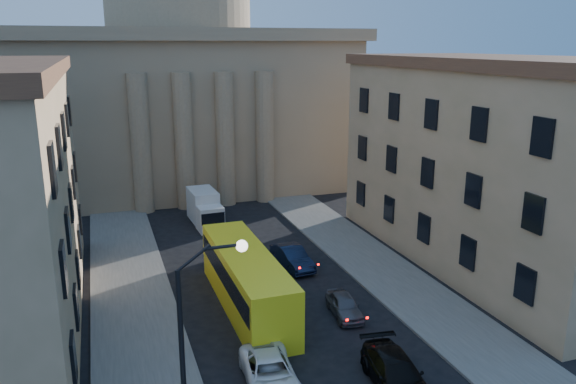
# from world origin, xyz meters

# --- Properties ---
(sidewalk_left) EXTENTS (5.00, 60.00, 0.15)m
(sidewalk_left) POSITION_xyz_m (-8.50, 18.00, 0.07)
(sidewalk_left) COLOR #5A5852
(sidewalk_left) RESTS_ON ground
(sidewalk_right) EXTENTS (5.00, 60.00, 0.15)m
(sidewalk_right) POSITION_xyz_m (8.50, 18.00, 0.07)
(sidewalk_right) COLOR #5A5852
(sidewalk_right) RESTS_ON ground
(church) EXTENTS (68.02, 28.76, 36.60)m
(church) POSITION_xyz_m (0.00, 55.47, 11.88)
(church) COLOR #8B7355
(church) RESTS_ON ground
(building_right) EXTENTS (11.60, 26.60, 14.70)m
(building_right) POSITION_xyz_m (17.00, 22.00, 7.42)
(building_right) COLOR tan
(building_right) RESTS_ON ground
(street_lamp) EXTENTS (2.62, 0.44, 8.83)m
(street_lamp) POSITION_xyz_m (-6.97, 8.00, 5.29)
(street_lamp) COLOR black
(street_lamp) RESTS_ON ground
(car_left_mid) EXTENTS (2.80, 5.24, 1.40)m
(car_left_mid) POSITION_xyz_m (-3.04, 11.86, 0.70)
(car_left_mid) COLOR white
(car_left_mid) RESTS_ON ground
(car_right_mid) EXTENTS (2.79, 5.55, 1.55)m
(car_right_mid) POSITION_xyz_m (2.44, 9.75, 0.77)
(car_right_mid) COLOR black
(car_right_mid) RESTS_ON ground
(car_right_far) EXTENTS (1.90, 3.89, 1.28)m
(car_right_far) POSITION_xyz_m (3.20, 17.21, 0.64)
(car_right_far) COLOR #504F55
(car_right_far) RESTS_ON ground
(car_right_distant) EXTENTS (2.08, 4.78, 1.53)m
(car_right_distant) POSITION_xyz_m (2.73, 25.15, 0.76)
(car_right_distant) COLOR black
(car_right_distant) RESTS_ON ground
(city_bus) EXTENTS (2.96, 12.40, 3.49)m
(city_bus) POSITION_xyz_m (-1.96, 20.14, 1.88)
(city_bus) COLOR yellow
(city_bus) RESTS_ON ground
(box_truck) EXTENTS (2.42, 5.56, 2.99)m
(box_truck) POSITION_xyz_m (-1.29, 36.89, 1.42)
(box_truck) COLOR silver
(box_truck) RESTS_ON ground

